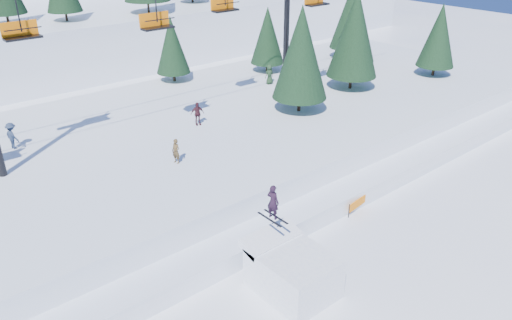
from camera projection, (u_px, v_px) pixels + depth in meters
ground at (342, 308)px, 22.51m from camera, size 160.00×160.00×0.00m
mid_shelf at (146, 152)px, 34.38m from camera, size 70.00×22.00×2.50m
berm at (234, 222)px, 27.79m from camera, size 70.00×6.00×1.10m
jump_kicker at (291, 269)px, 23.15m from camera, size 3.02×4.29×4.94m
chairlift at (143, 33)px, 31.28m from camera, size 46.00×3.21×10.28m
conifer_stand at (153, 71)px, 33.22m from camera, size 59.62×17.13×8.16m
distant_skiers at (116, 126)px, 33.11m from camera, size 31.97×9.40×1.73m
banner_near at (362, 201)px, 29.93m from camera, size 2.84×0.43×0.90m
banner_far at (373, 175)px, 32.93m from camera, size 2.68×1.04×0.90m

